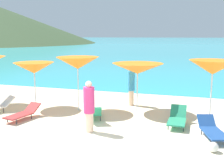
% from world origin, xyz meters
% --- Properties ---
extents(ground_plane, '(50.00, 100.00, 0.30)m').
position_xyz_m(ground_plane, '(0.00, 10.00, -0.15)').
color(ground_plane, beige).
extents(ocean_water, '(650.00, 440.00, 0.02)m').
position_xyz_m(ocean_water, '(0.00, 227.94, 0.01)').
color(ocean_water, '#2DADBC').
rests_on(ocean_water, ground_plane).
extents(umbrella_2, '(1.94, 1.94, 2.09)m').
position_xyz_m(umbrella_2, '(-3.62, 3.55, 1.84)').
color(umbrella_2, silver).
rests_on(umbrella_2, ground_plane).
extents(umbrella_3, '(2.06, 2.06, 2.38)m').
position_xyz_m(umbrella_3, '(-1.50, 3.69, 2.11)').
color(umbrella_3, silver).
rests_on(umbrella_3, ground_plane).
extents(umbrella_4, '(2.32, 2.32, 2.12)m').
position_xyz_m(umbrella_4, '(1.03, 4.30, 1.89)').
color(umbrella_4, silver).
rests_on(umbrella_4, ground_plane).
extents(umbrella_5, '(1.72, 1.72, 2.42)m').
position_xyz_m(umbrella_5, '(4.01, 3.33, 2.15)').
color(umbrella_5, silver).
rests_on(umbrella_5, ground_plane).
extents(lounge_chair_0, '(1.09, 1.55, 0.68)m').
position_xyz_m(lounge_chair_0, '(-0.34, 2.57, 0.32)').
color(lounge_chair_0, '#268C66').
rests_on(lounge_chair_0, ground_plane).
extents(lounge_chair_1, '(1.04, 1.71, 0.57)m').
position_xyz_m(lounge_chair_1, '(4.04, 1.94, 0.26)').
color(lounge_chair_1, '#1E478C').
rests_on(lounge_chair_1, ground_plane).
extents(lounge_chair_4, '(0.84, 1.62, 0.54)m').
position_xyz_m(lounge_chair_4, '(-3.04, 1.76, 0.26)').
color(lounge_chair_4, '#A53333').
rests_on(lounge_chair_4, ground_plane).
extents(lounge_chair_6, '(0.63, 1.41, 0.67)m').
position_xyz_m(lounge_chair_6, '(2.87, 2.79, 0.29)').
color(lounge_chair_6, '#268C66').
rests_on(lounge_chair_6, ground_plane).
extents(beachgoer_0, '(0.38, 0.38, 1.79)m').
position_xyz_m(beachgoer_0, '(0.02, 1.22, 0.94)').
color(beachgoer_0, beige).
rests_on(beachgoer_0, ground_plane).
extents(beachgoer_1, '(0.34, 0.34, 1.87)m').
position_xyz_m(beachgoer_1, '(0.54, 5.24, 1.00)').
color(beachgoer_1, beige).
rests_on(beachgoer_1, ground_plane).
extents(beach_ball, '(0.30, 0.30, 0.30)m').
position_xyz_m(beach_ball, '(4.03, 0.75, 0.15)').
color(beach_ball, white).
rests_on(beach_ball, ground_plane).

